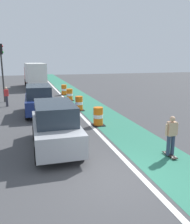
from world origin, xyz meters
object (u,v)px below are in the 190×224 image
(traffic_barrel_far, at_px, (64,90))
(delivery_truck_down_block, at_px, (35,74))
(traffic_barrel_mid, at_px, (79,104))
(pedestrian_crossing, at_px, (7,96))
(skateboarder_on_lane, at_px, (171,135))
(traffic_barrel_front, at_px, (98,117))
(traffic_barrel_back, at_px, (70,95))
(traffic_light_corner, at_px, (2,63))
(parked_suv_nearest, at_px, (55,126))
(parked_suv_second, at_px, (39,100))

(traffic_barrel_far, height_order, delivery_truck_down_block, delivery_truck_down_block)
(traffic_barrel_mid, relative_size, pedestrian_crossing, 0.68)
(delivery_truck_down_block, relative_size, pedestrian_crossing, 4.79)
(skateboarder_on_lane, xyz_separation_m, traffic_barrel_front, (-1.47, 5.14, -0.38))
(traffic_barrel_back, bearing_deg, traffic_barrel_far, 89.40)
(traffic_barrel_mid, relative_size, delivery_truck_down_block, 0.14)
(delivery_truck_down_block, height_order, traffic_light_corner, traffic_light_corner)
(traffic_barrel_front, bearing_deg, pedestrian_crossing, 126.93)
(traffic_barrel_back, bearing_deg, delivery_truck_down_block, 103.76)
(parked_suv_nearest, bearing_deg, parked_suv_second, 92.66)
(parked_suv_second, bearing_deg, traffic_barrel_back, 57.51)
(traffic_barrel_mid, bearing_deg, parked_suv_nearest, -110.12)
(skateboarder_on_lane, height_order, traffic_barrel_far, skateboarder_on_lane)
(traffic_barrel_mid, height_order, traffic_barrel_far, same)
(parked_suv_second, distance_m, traffic_barrel_back, 5.66)
(traffic_barrel_front, bearing_deg, traffic_barrel_far, 90.49)
(traffic_light_corner, bearing_deg, skateboarder_on_lane, -63.39)
(skateboarder_on_lane, distance_m, pedestrian_crossing, 14.41)
(skateboarder_on_lane, height_order, pedestrian_crossing, skateboarder_on_lane)
(traffic_barrel_mid, height_order, traffic_light_corner, traffic_light_corner)
(traffic_barrel_front, height_order, traffic_barrel_mid, same)
(traffic_barrel_front, relative_size, pedestrian_crossing, 0.68)
(parked_suv_second, xyz_separation_m, traffic_barrel_mid, (2.96, 0.36, -0.50))
(skateboarder_on_lane, bearing_deg, traffic_barrel_back, 96.67)
(parked_suv_nearest, xyz_separation_m, traffic_barrel_far, (2.75, 15.21, -0.50))
(skateboarder_on_lane, relative_size, parked_suv_nearest, 0.37)
(parked_suv_nearest, bearing_deg, skateboarder_on_lane, -27.09)
(traffic_barrel_front, distance_m, pedestrian_crossing, 9.29)
(traffic_barrel_back, distance_m, traffic_barrel_far, 3.59)
(traffic_barrel_mid, bearing_deg, traffic_light_corner, 137.01)
(traffic_barrel_mid, distance_m, pedestrian_crossing, 6.22)
(traffic_barrel_far, bearing_deg, traffic_barrel_front, -89.51)
(traffic_barrel_back, relative_size, traffic_barrel_far, 1.00)
(traffic_barrel_back, relative_size, traffic_light_corner, 0.21)
(traffic_barrel_far, distance_m, delivery_truck_down_block, 8.01)
(traffic_barrel_mid, distance_m, traffic_barrel_back, 4.40)
(traffic_barrel_mid, xyz_separation_m, traffic_barrel_back, (0.07, 4.40, 0.00))
(delivery_truck_down_block, height_order, pedestrian_crossing, delivery_truck_down_block)
(traffic_barrel_back, xyz_separation_m, pedestrian_crossing, (-5.44, -1.27, 0.33))
(skateboarder_on_lane, distance_m, parked_suv_second, 10.20)
(traffic_barrel_front, xyz_separation_m, traffic_barrel_far, (-0.11, 12.28, 0.00))
(skateboarder_on_lane, relative_size, traffic_barrel_mid, 1.55)
(skateboarder_on_lane, xyz_separation_m, parked_suv_nearest, (-4.33, 2.21, 0.12))
(parked_suv_second, height_order, traffic_barrel_back, parked_suv_second)
(skateboarder_on_lane, xyz_separation_m, traffic_barrel_far, (-1.58, 17.42, -0.38))
(parked_suv_second, xyz_separation_m, delivery_truck_down_block, (0.33, 15.77, 0.81))
(traffic_barrel_mid, height_order, delivery_truck_down_block, delivery_truck_down_block)
(pedestrian_crossing, bearing_deg, traffic_barrel_far, 41.57)
(traffic_barrel_mid, bearing_deg, traffic_barrel_far, 89.25)
(traffic_barrel_front, xyz_separation_m, traffic_light_corner, (-5.92, 9.61, 2.97))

